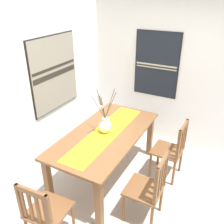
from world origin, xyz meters
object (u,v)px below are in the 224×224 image
(dining_table, at_px, (106,139))
(centerpiece_vase, at_px, (105,125))
(chair_0, at_px, (149,188))
(chair_2, at_px, (45,212))
(painting_on_back_wall, at_px, (54,73))
(chair_1, at_px, (171,149))
(painting_on_side_wall, at_px, (157,65))

(dining_table, distance_m, centerpiece_vase, 0.23)
(chair_0, height_order, chair_2, chair_0)
(chair_2, height_order, painting_on_back_wall, painting_on_back_wall)
(dining_table, relative_size, painting_on_back_wall, 1.60)
(chair_2, bearing_deg, dining_table, -0.92)
(chair_1, relative_size, painting_on_side_wall, 0.82)
(chair_0, distance_m, painting_on_side_wall, 2.24)
(chair_1, height_order, painting_on_back_wall, painting_on_back_wall)
(chair_0, xyz_separation_m, chair_2, (-0.84, 0.85, -0.02))
(painting_on_side_wall, bearing_deg, chair_2, 175.87)
(centerpiece_vase, xyz_separation_m, chair_0, (-0.45, -0.84, -0.40))
(dining_table, xyz_separation_m, chair_1, (0.46, -0.84, -0.18))
(centerpiece_vase, relative_size, chair_1, 0.73)
(chair_1, bearing_deg, painting_on_side_wall, 32.49)
(chair_0, height_order, painting_on_side_wall, painting_on_side_wall)
(centerpiece_vase, bearing_deg, dining_table, -130.17)
(chair_1, height_order, chair_2, chair_1)
(painting_on_back_wall, bearing_deg, painting_on_side_wall, -43.27)
(dining_table, relative_size, chair_2, 2.03)
(dining_table, xyz_separation_m, chair_0, (-0.44, -0.83, -0.17))
(centerpiece_vase, height_order, painting_on_back_wall, painting_on_back_wall)
(chair_0, distance_m, chair_1, 0.90)
(painting_on_back_wall, bearing_deg, chair_0, -109.45)
(chair_2, distance_m, painting_on_side_wall, 2.93)
(dining_table, xyz_separation_m, chair_2, (-1.28, 0.02, -0.18))
(centerpiece_vase, xyz_separation_m, chair_2, (-1.29, 0.01, -0.41))
(chair_2, bearing_deg, chair_1, -26.31)
(painting_on_back_wall, bearing_deg, dining_table, -101.92)
(chair_0, xyz_separation_m, painting_on_back_wall, (0.66, 1.86, 0.93))
(chair_1, bearing_deg, chair_2, 153.69)
(centerpiece_vase, relative_size, painting_on_side_wall, 0.59)
(centerpiece_vase, relative_size, chair_2, 0.75)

